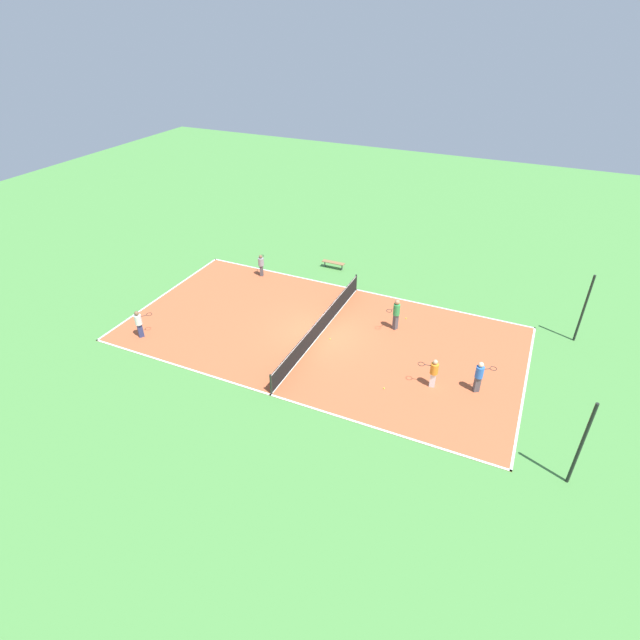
% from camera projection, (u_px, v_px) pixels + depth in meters
% --- Properties ---
extents(ground_plane, '(80.00, 80.00, 0.00)m').
position_uv_depth(ground_plane, '(320.00, 334.00, 26.48)').
color(ground_plane, '#47843D').
extents(court_surface, '(10.81, 20.79, 0.02)m').
position_uv_depth(court_surface, '(320.00, 334.00, 26.47)').
color(court_surface, '#B75633').
rests_on(court_surface, ground_plane).
extents(tennis_net, '(10.61, 0.10, 1.06)m').
position_uv_depth(tennis_net, '(320.00, 325.00, 26.18)').
color(tennis_net, black).
rests_on(tennis_net, court_surface).
extents(bench, '(0.36, 1.54, 0.45)m').
position_uv_depth(bench, '(333.00, 263.00, 32.87)').
color(bench, olive).
rests_on(bench, ground_plane).
extents(player_far_green, '(0.99, 0.69, 1.80)m').
position_uv_depth(player_far_green, '(396.00, 312.00, 26.32)').
color(player_far_green, '#4C4C51').
rests_on(player_far_green, court_surface).
extents(player_center_orange, '(0.46, 0.97, 1.49)m').
position_uv_depth(player_center_orange, '(434.00, 371.00, 22.41)').
color(player_center_orange, white).
rests_on(player_center_orange, court_surface).
extents(player_near_blue, '(0.76, 0.97, 1.61)m').
position_uv_depth(player_near_blue, '(479.00, 375.00, 22.08)').
color(player_near_blue, '#4C4C51').
rests_on(player_near_blue, court_surface).
extents(player_far_white, '(0.96, 0.79, 1.55)m').
position_uv_depth(player_far_white, '(139.00, 322.00, 25.80)').
color(player_far_white, navy).
rests_on(player_far_white, court_surface).
extents(player_baseline_gray, '(0.98, 0.70, 1.45)m').
position_uv_depth(player_baseline_gray, '(261.00, 264.00, 31.72)').
color(player_baseline_gray, '#4C4C51').
rests_on(player_baseline_gray, court_surface).
extents(tennis_ball_right_alley, '(0.07, 0.07, 0.07)m').
position_uv_depth(tennis_ball_right_alley, '(384.00, 388.00, 22.68)').
color(tennis_ball_right_alley, '#CCE033').
rests_on(tennis_ball_right_alley, court_surface).
extents(tennis_ball_near_net, '(0.07, 0.07, 0.07)m').
position_uv_depth(tennis_ball_near_net, '(330.00, 339.00, 26.02)').
color(tennis_ball_near_net, '#CCE033').
rests_on(tennis_ball_near_net, court_surface).
extents(tennis_ball_midcourt, '(0.07, 0.07, 0.07)m').
position_uv_depth(tennis_ball_midcourt, '(406.00, 318.00, 27.72)').
color(tennis_ball_midcourt, '#CCE033').
rests_on(tennis_ball_midcourt, court_surface).
extents(fence_post_back_left, '(0.12, 0.12, 3.80)m').
position_uv_depth(fence_post_back_left, '(584.00, 309.00, 25.00)').
color(fence_post_back_left, black).
rests_on(fence_post_back_left, ground_plane).
extents(fence_post_back_right, '(0.12, 0.12, 3.80)m').
position_uv_depth(fence_post_back_right, '(581.00, 445.00, 17.31)').
color(fence_post_back_right, black).
rests_on(fence_post_back_right, ground_plane).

